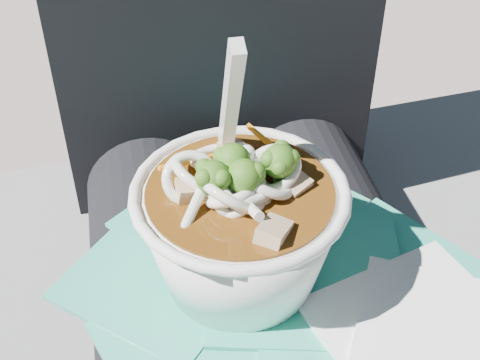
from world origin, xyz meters
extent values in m
cylinder|color=black|center=(-0.09, 0.00, 0.54)|extent=(0.14, 0.48, 0.14)
cylinder|color=black|center=(0.09, 0.00, 0.54)|extent=(0.14, 0.48, 0.14)
cube|color=teal|center=(0.05, -0.01, 0.61)|extent=(0.19, 0.18, 0.00)
cube|color=teal|center=(-0.01, -0.06, 0.61)|extent=(0.24, 0.24, 0.00)
cube|color=teal|center=(-0.01, 0.09, 0.61)|extent=(0.25, 0.25, 0.00)
cube|color=teal|center=(0.09, -0.03, 0.62)|extent=(0.22, 0.21, 0.00)
cube|color=teal|center=(-0.04, -0.07, 0.62)|extent=(0.23, 0.23, 0.00)
cube|color=teal|center=(-0.08, 0.04, 0.62)|extent=(0.22, 0.23, 0.00)
cube|color=teal|center=(0.03, -0.01, 0.62)|extent=(0.19, 0.18, 0.00)
cube|color=white|center=(0.10, -0.09, 0.63)|extent=(0.18, 0.18, 0.00)
cube|color=white|center=(0.10, -0.08, 0.63)|extent=(0.15, 0.15, 0.00)
torus|color=white|center=(-0.03, 0.00, 0.71)|extent=(0.17, 0.17, 0.01)
cylinder|color=#4B290A|center=(-0.03, 0.00, 0.71)|extent=(0.14, 0.14, 0.01)
torus|color=white|center=(-0.03, 0.00, 0.72)|extent=(0.06, 0.05, 0.04)
torus|color=white|center=(-0.04, -0.01, 0.72)|extent=(0.04, 0.04, 0.03)
torus|color=white|center=(-0.04, 0.04, 0.72)|extent=(0.06, 0.06, 0.03)
torus|color=white|center=(-0.04, 0.00, 0.72)|extent=(0.04, 0.04, 0.04)
torus|color=white|center=(-0.05, 0.02, 0.72)|extent=(0.06, 0.08, 0.05)
torus|color=white|center=(-0.03, -0.01, 0.72)|extent=(0.05, 0.05, 0.03)
torus|color=white|center=(-0.01, 0.00, 0.72)|extent=(0.06, 0.07, 0.04)
torus|color=white|center=(-0.03, 0.00, 0.72)|extent=(0.06, 0.06, 0.03)
torus|color=white|center=(-0.01, 0.01, 0.72)|extent=(0.07, 0.07, 0.04)
torus|color=white|center=(-0.02, 0.02, 0.72)|extent=(0.05, 0.05, 0.02)
torus|color=white|center=(-0.06, 0.01, 0.72)|extent=(0.06, 0.05, 0.05)
torus|color=white|center=(-0.04, 0.01, 0.71)|extent=(0.06, 0.05, 0.04)
torus|color=white|center=(-0.03, 0.00, 0.71)|extent=(0.07, 0.07, 0.04)
torus|color=white|center=(-0.04, -0.01, 0.72)|extent=(0.05, 0.05, 0.05)
torus|color=white|center=(0.00, 0.01, 0.72)|extent=(0.06, 0.06, 0.03)
cylinder|color=white|center=(-0.03, -0.02, 0.72)|extent=(0.02, 0.04, 0.02)
cylinder|color=white|center=(0.01, 0.02, 0.72)|extent=(0.02, 0.03, 0.02)
cylinder|color=white|center=(-0.06, -0.01, 0.72)|extent=(0.03, 0.03, 0.03)
cylinder|color=#659749|center=(0.00, 0.01, 0.72)|extent=(0.01, 0.01, 0.02)
sphere|color=#285914|center=(0.00, 0.01, 0.73)|extent=(0.03, 0.03, 0.03)
sphere|color=#285914|center=(0.00, 0.00, 0.74)|extent=(0.01, 0.01, 0.01)
sphere|color=#285914|center=(0.01, 0.02, 0.74)|extent=(0.01, 0.01, 0.01)
sphere|color=#285914|center=(0.01, 0.01, 0.74)|extent=(0.01, 0.01, 0.01)
sphere|color=#285914|center=(-0.01, 0.01, 0.74)|extent=(0.01, 0.01, 0.01)
cylinder|color=#659749|center=(-0.03, 0.02, 0.72)|extent=(0.01, 0.01, 0.02)
sphere|color=#285914|center=(-0.03, 0.02, 0.73)|extent=(0.03, 0.03, 0.03)
sphere|color=#285914|center=(-0.04, 0.02, 0.74)|extent=(0.01, 0.01, 0.01)
sphere|color=#285914|center=(-0.03, 0.02, 0.73)|extent=(0.01, 0.01, 0.01)
sphere|color=#285914|center=(-0.03, 0.01, 0.73)|extent=(0.01, 0.01, 0.01)
sphere|color=#285914|center=(-0.03, 0.01, 0.73)|extent=(0.01, 0.01, 0.01)
cylinder|color=#659749|center=(-0.05, 0.00, 0.72)|extent=(0.01, 0.01, 0.02)
sphere|color=#285914|center=(-0.05, 0.00, 0.73)|extent=(0.03, 0.03, 0.03)
sphere|color=#285914|center=(-0.05, 0.01, 0.74)|extent=(0.01, 0.01, 0.01)
sphere|color=#285914|center=(-0.06, -0.01, 0.74)|extent=(0.01, 0.01, 0.01)
sphere|color=#285914|center=(-0.05, 0.01, 0.74)|extent=(0.01, 0.01, 0.01)
sphere|color=#285914|center=(-0.04, -0.01, 0.74)|extent=(0.01, 0.01, 0.01)
cylinder|color=#659749|center=(-0.03, 0.00, 0.72)|extent=(0.01, 0.01, 0.02)
sphere|color=#285914|center=(-0.03, 0.00, 0.73)|extent=(0.03, 0.03, 0.03)
sphere|color=#285914|center=(-0.02, -0.01, 0.74)|extent=(0.01, 0.01, 0.01)
sphere|color=#285914|center=(-0.02, 0.00, 0.74)|extent=(0.01, 0.01, 0.01)
sphere|color=#285914|center=(-0.03, 0.00, 0.74)|extent=(0.01, 0.01, 0.01)
sphere|color=#285914|center=(-0.02, -0.01, 0.74)|extent=(0.01, 0.01, 0.01)
cube|color=orange|center=(-0.02, 0.02, 0.72)|extent=(0.02, 0.03, 0.01)
cube|color=orange|center=(-0.06, 0.03, 0.73)|extent=(0.05, 0.02, 0.01)
cube|color=orange|center=(-0.03, 0.02, 0.72)|extent=(0.04, 0.02, 0.01)
cube|color=orange|center=(-0.03, 0.03, 0.72)|extent=(0.04, 0.01, 0.01)
cube|color=orange|center=(-0.02, 0.01, 0.73)|extent=(0.05, 0.02, 0.01)
cube|color=orange|center=(-0.01, -0.01, 0.72)|extent=(0.04, 0.01, 0.01)
cube|color=orange|center=(0.00, 0.05, 0.73)|extent=(0.02, 0.03, 0.02)
cube|color=#A3805C|center=(0.01, 0.00, 0.72)|extent=(0.03, 0.03, 0.02)
cube|color=#A3805C|center=(-0.03, 0.05, 0.72)|extent=(0.02, 0.02, 0.01)
cube|color=#A3805C|center=(-0.06, 0.00, 0.72)|extent=(0.03, 0.02, 0.02)
cube|color=#A3805C|center=(-0.01, -0.05, 0.72)|extent=(0.03, 0.03, 0.02)
ellipsoid|color=silver|center=(-0.03, -0.01, 0.72)|extent=(0.03, 0.04, 0.01)
cube|color=silver|center=(-0.03, 0.04, 0.77)|extent=(0.01, 0.07, 0.12)
camera|label=1|loc=(-0.10, -0.36, 1.04)|focal=50.00mm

